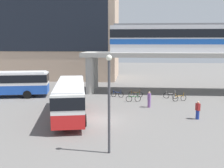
% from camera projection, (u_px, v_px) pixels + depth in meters
% --- Properties ---
extents(ground_plane, '(120.00, 120.00, 0.00)m').
position_uv_depth(ground_plane, '(109.00, 97.00, 34.03)').
color(ground_plane, '#605E5B').
extents(station_building, '(22.50, 12.04, 19.72)m').
position_uv_depth(station_building, '(59.00, 27.00, 52.09)').
color(station_building, tan).
rests_on(station_building, ground_plane).
extents(elevated_platform, '(32.15, 6.00, 5.51)m').
position_uv_depth(elevated_platform, '(200.00, 58.00, 36.90)').
color(elevated_platform, '#9E9B93').
rests_on(elevated_platform, ground_plane).
extents(train, '(24.82, 2.96, 3.84)m').
position_uv_depth(train, '(202.00, 38.00, 36.47)').
color(train, silver).
rests_on(train, elevated_platform).
extents(bus_main, '(4.67, 11.32, 3.22)m').
position_uv_depth(bus_main, '(70.00, 96.00, 24.95)').
color(bus_main, red).
rests_on(bus_main, ground_plane).
extents(bus_secondary, '(11.32, 4.67, 3.22)m').
position_uv_depth(bus_secondary, '(3.00, 82.00, 33.90)').
color(bus_secondary, '#1E4CB2').
rests_on(bus_secondary, ground_plane).
extents(bicycle_orange, '(1.70, 0.67, 1.04)m').
position_uv_depth(bicycle_orange, '(180.00, 98.00, 31.87)').
color(bicycle_orange, black).
rests_on(bicycle_orange, ground_plane).
extents(bicycle_blue, '(1.67, 0.75, 1.04)m').
position_uv_depth(bicycle_blue, '(117.00, 94.00, 34.24)').
color(bicycle_blue, black).
rests_on(bicycle_blue, ground_plane).
extents(bicycle_green, '(1.76, 0.43, 1.04)m').
position_uv_depth(bicycle_green, '(133.00, 99.00, 31.58)').
color(bicycle_green, black).
rests_on(bicycle_green, ground_plane).
extents(bicycle_silver, '(1.77, 0.37, 1.04)m').
position_uv_depth(bicycle_silver, '(171.00, 96.00, 33.37)').
color(bicycle_silver, black).
rests_on(bicycle_silver, ground_plane).
extents(bicycle_brown, '(1.79, 0.17, 1.04)m').
position_uv_depth(bicycle_brown, '(136.00, 94.00, 34.20)').
color(bicycle_brown, black).
rests_on(bicycle_brown, ground_plane).
extents(pedestrian_walking_across, '(0.39, 0.47, 1.71)m').
position_uv_depth(pedestrian_walking_across, '(149.00, 100.00, 28.72)').
color(pedestrian_walking_across, '#724C8C').
rests_on(pedestrian_walking_across, ground_plane).
extents(pedestrian_at_kerb, '(0.40, 0.47, 1.67)m').
position_uv_depth(pedestrian_at_kerb, '(198.00, 111.00, 24.28)').
color(pedestrian_at_kerb, navy).
rests_on(pedestrian_at_kerb, ground_plane).
extents(lamp_post, '(0.36, 0.36, 6.13)m').
position_uv_depth(lamp_post, '(109.00, 96.00, 16.38)').
color(lamp_post, '#3F3F44').
rests_on(lamp_post, ground_plane).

